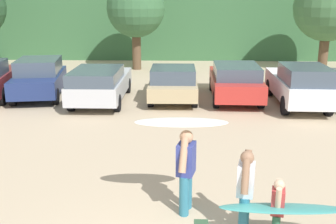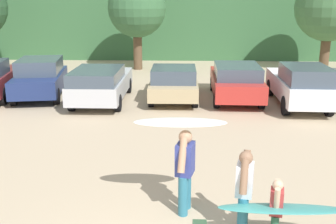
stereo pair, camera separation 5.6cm
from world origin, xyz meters
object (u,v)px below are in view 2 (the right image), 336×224
at_px(person_child, 276,208).
at_px(surfboard_teal, 282,209).
at_px(person_companion, 244,187).
at_px(parked_car_tan, 174,82).
at_px(parked_car_white, 300,84).
at_px(surfboard_white, 180,122).
at_px(parked_car_silver, 101,83).
at_px(person_adult, 185,167).
at_px(parked_car_navy, 40,77).
at_px(parked_car_red, 236,81).

xyz_separation_m(person_child, surfboard_teal, (0.08, -0.08, 0.03)).
height_order(person_child, person_companion, person_companion).
xyz_separation_m(parked_car_tan, parked_car_white, (4.89, -1.02, 0.15)).
xyz_separation_m(parked_car_tan, person_companion, (1.46, -9.92, 0.15)).
bearing_deg(surfboard_white, parked_car_white, -120.09).
distance_m(parked_car_white, surfboard_teal, 9.72).
xyz_separation_m(parked_car_silver, surfboard_white, (3.24, -8.50, 1.04)).
xyz_separation_m(parked_car_silver, person_companion, (4.39, -9.23, 0.08)).
bearing_deg(person_companion, person_adult, -20.15).
xyz_separation_m(parked_car_navy, parked_car_tan, (5.70, -0.20, -0.12)).
relative_size(parked_car_tan, parked_car_red, 0.95).
relative_size(parked_car_white, person_child, 3.94).
xyz_separation_m(parked_car_red, surfboard_teal, (-0.52, -10.36, -0.10)).
bearing_deg(parked_car_navy, parked_car_red, -100.37).
bearing_deg(parked_car_silver, parked_car_tan, -76.95).
xyz_separation_m(parked_car_white, surfboard_white, (-4.57, -8.16, 0.96)).
distance_m(person_companion, surfboard_teal, 0.73).
xyz_separation_m(person_adult, surfboard_teal, (1.63, -1.08, -0.27)).
height_order(parked_car_navy, parked_car_red, parked_car_navy).
relative_size(parked_car_silver, parked_car_red, 1.01).
xyz_separation_m(parked_car_navy, parked_car_silver, (2.77, -0.89, -0.04)).
bearing_deg(parked_car_red, parked_car_tan, 92.55).
bearing_deg(surfboard_teal, person_companion, -33.28).
distance_m(parked_car_navy, person_companion, 12.40).
bearing_deg(person_child, parked_car_tan, -65.93).
xyz_separation_m(person_child, person_companion, (-0.50, 0.31, 0.22)).
xyz_separation_m(parked_car_white, person_adult, (-4.47, -8.21, 0.08)).
distance_m(parked_car_red, person_companion, 10.03).
xyz_separation_m(parked_car_navy, person_child, (7.66, -10.43, -0.18)).
height_order(parked_car_navy, person_companion, parked_car_navy).
xyz_separation_m(parked_car_tan, surfboard_teal, (2.05, -10.31, -0.04)).
xyz_separation_m(parked_car_tan, parked_car_red, (2.57, 0.05, 0.06)).
distance_m(parked_car_navy, parked_car_white, 10.66).
bearing_deg(surfboard_teal, parked_car_red, -92.62).
distance_m(parked_car_tan, person_child, 10.42).
bearing_deg(person_adult, surfboard_teal, 159.78).
relative_size(parked_car_white, surfboard_white, 2.60).
bearing_deg(parked_car_white, parked_car_tan, 79.77).
bearing_deg(parked_car_navy, parked_car_tan, -101.36).
xyz_separation_m(surfboard_white, surfboard_teal, (1.73, -1.13, -1.15)).
bearing_deg(parked_car_white, parked_car_red, 66.77).
bearing_deg(parked_car_white, surfboard_teal, 164.51).
height_order(parked_car_tan, surfboard_white, surfboard_white).
bearing_deg(surfboard_teal, parked_car_white, -106.77).
relative_size(parked_car_red, surfboard_teal, 2.12).
height_order(parked_car_red, parked_car_white, parked_car_white).
bearing_deg(surfboard_white, person_companion, 146.38).
bearing_deg(parked_car_white, person_adult, 152.96).
bearing_deg(parked_car_red, person_adult, 168.34).
relative_size(parked_car_navy, surfboard_teal, 1.97).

